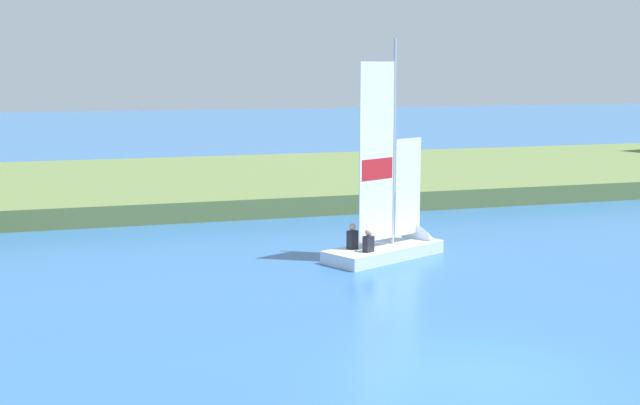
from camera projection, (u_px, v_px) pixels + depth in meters
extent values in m
plane|color=#2D609E|center=(479.00, 378.00, 15.28)|extent=(200.00, 200.00, 0.00)
cube|color=#5B703D|center=(221.00, 182.00, 38.66)|extent=(80.00, 15.84, 0.75)
cube|color=silver|center=(384.00, 252.00, 24.88)|extent=(3.99, 2.88, 0.37)
cone|color=silver|center=(426.00, 243.00, 26.15)|extent=(1.39, 1.52, 1.24)
cylinder|color=#B7B7BC|center=(394.00, 143.00, 24.65)|extent=(0.08, 0.08, 5.91)
cube|color=white|center=(377.00, 151.00, 24.21)|extent=(1.27, 0.63, 5.01)
cube|color=red|center=(377.00, 169.00, 24.29)|extent=(1.15, 0.58, 0.60)
cube|color=white|center=(408.00, 187.00, 25.28)|extent=(0.98, 0.50, 2.85)
cylinder|color=#B7B7BC|center=(376.00, 240.00, 24.60)|extent=(1.28, 0.66, 0.06)
cube|color=#26262D|center=(368.00, 244.00, 23.96)|extent=(0.34, 0.30, 0.45)
sphere|color=tan|center=(369.00, 232.00, 23.91)|extent=(0.20, 0.20, 0.20)
cube|color=#26262D|center=(352.00, 240.00, 24.37)|extent=(0.34, 0.30, 0.53)
sphere|color=tan|center=(352.00, 227.00, 24.31)|extent=(0.20, 0.20, 0.20)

